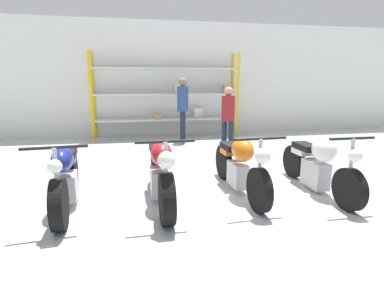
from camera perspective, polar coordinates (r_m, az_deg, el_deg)
name	(u,v)px	position (r m, az deg, el deg)	size (l,w,h in m)	color
ground_plane	(197,192)	(4.79, 0.90, -9.20)	(30.00, 30.00, 0.00)	#B2B7B7
back_wall	(163,79)	(9.93, -5.62, 12.21)	(30.00, 0.08, 3.60)	white
shelving_rack	(170,95)	(9.60, -4.16, 9.23)	(4.60, 0.63, 2.61)	yellow
motorcycle_blue	(65,177)	(4.48, -22.97, -5.78)	(0.72, 1.99, 1.00)	black
motorcycle_red	(161,172)	(4.30, -5.94, -5.39)	(0.71, 2.03, 1.04)	black
motorcycle_orange	(240,164)	(4.69, 9.07, -3.84)	(0.74, 2.09, 1.01)	black
motorcycle_white	(318,165)	(5.12, 22.89, -3.62)	(0.66, 2.07, 1.00)	black
person_browsing	(228,114)	(7.37, 6.88, 5.60)	(0.45, 0.45, 1.59)	#1E2338
person_near_rack	(183,104)	(8.67, -1.78, 7.61)	(0.40, 0.40, 1.83)	#1E2338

